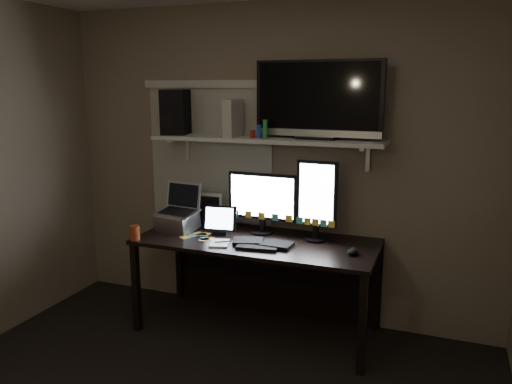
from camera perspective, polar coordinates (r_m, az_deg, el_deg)
The scene contains 18 objects.
back_wall at distance 3.99m, azimuth 1.95°, elevation 3.18°, with size 3.60×3.60×0.00m, color #6F6450.
window_blinds at distance 4.18m, azimuth -5.28°, elevation 4.22°, with size 1.10×0.02×1.10m, color beige.
desk at distance 3.93m, azimuth 0.68°, elevation -7.43°, with size 1.80×0.75×0.73m.
wall_shelf at distance 3.80m, azimuth 1.12°, elevation 6.01°, with size 1.80×0.35×0.03m, color beige.
monitor_landscape at distance 3.87m, azimuth 0.75°, elevation -1.26°, with size 0.56×0.06×0.49m, color black.
monitor_portrait at distance 3.70m, azimuth 6.95°, elevation -0.97°, with size 0.31×0.06×0.61m, color black.
keyboard at distance 3.64m, azimuth 0.74°, elevation -5.85°, with size 0.45×0.18×0.03m, color black.
mouse at distance 3.51m, azimuth 10.99°, elevation -6.70°, with size 0.07×0.11×0.04m, color black.
notepad at distance 3.68m, azimuth -4.21°, elevation -5.86°, with size 0.13×0.19×0.01m, color white.
tablet at distance 3.88m, azimuth -4.11°, elevation -3.20°, with size 0.26×0.11×0.23m, color black.
file_sorter at distance 4.16m, azimuth -5.46°, elevation -1.98°, with size 0.21×0.09×0.26m, color black.
laptop at distance 4.02m, azimuth -9.01°, elevation -1.82°, with size 0.32×0.26×0.36m, color silver.
cup at distance 3.86m, azimuth -13.68°, elevation -4.55°, with size 0.08×0.08×0.11m, color maroon.
sticky_notes at distance 3.87m, azimuth -7.10°, elevation -5.07°, with size 0.30×0.22×0.00m, color yellow, non-canonical shape.
tv at distance 3.71m, azimuth 7.12°, elevation 10.40°, with size 0.95×0.17×0.57m, color black.
game_console at distance 3.86m, azimuth -2.62°, elevation 8.42°, with size 0.07×0.24×0.28m, color beige.
speaker at distance 4.11m, azimuth -9.18°, elevation 9.01°, with size 0.19×0.24×0.36m, color black.
bottles at distance 3.75m, azimuth 0.32°, elevation 7.20°, with size 0.22×0.05×0.14m, color #A50F0C, non-canonical shape.
Camera 1 is at (1.28, -1.94, 1.86)m, focal length 35.00 mm.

